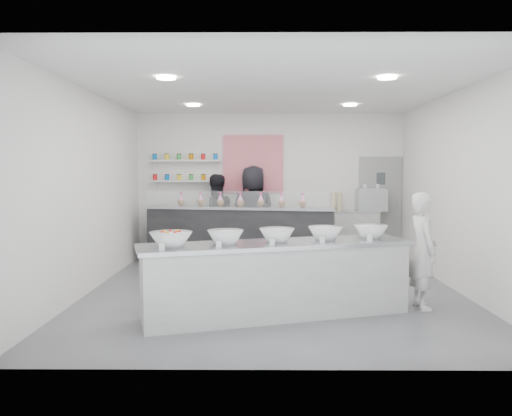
{
  "coord_description": "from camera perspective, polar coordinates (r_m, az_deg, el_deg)",
  "views": [
    {
      "loc": [
        -0.21,
        -7.41,
        1.8
      ],
      "look_at": [
        -0.27,
        0.4,
        1.23
      ],
      "focal_mm": 35.0,
      "sensor_mm": 36.0,
      "label": 1
    }
  ],
  "objects": [
    {
      "name": "floor",
      "position": [
        7.63,
        2.03,
        -9.44
      ],
      "size": [
        6.0,
        6.0,
        0.0
      ],
      "primitive_type": "plane",
      "color": "#515156",
      "rests_on": "ground"
    },
    {
      "name": "staff_left",
      "position": [
        10.09,
        -4.68,
        -1.09
      ],
      "size": [
        1.03,
        0.92,
        1.74
      ],
      "primitive_type": "imported",
      "rotation": [
        0.0,
        0.0,
        3.52
      ],
      "color": "black",
      "rests_on": "floor"
    },
    {
      "name": "right_wall",
      "position": [
        7.98,
        22.21,
        1.74
      ],
      "size": [
        0.0,
        6.0,
        6.0
      ],
      "primitive_type": "plane",
      "rotation": [
        1.57,
        0.0,
        -1.57
      ],
      "color": "white",
      "rests_on": "floor"
    },
    {
      "name": "espresso_ledge",
      "position": [
        10.42,
        10.17,
        -3.03
      ],
      "size": [
        1.34,
        0.43,
        0.99
      ],
      "primitive_type": "cube",
      "color": "#A9A8A3",
      "rests_on": "floor"
    },
    {
      "name": "sneeze_guard",
      "position": [
        9.31,
        -2.23,
        1.02
      ],
      "size": [
        3.53,
        0.66,
        0.31
      ],
      "primitive_type": "cube",
      "rotation": [
        0.0,
        0.0,
        -0.18
      ],
      "color": "white",
      "rests_on": "back_bar"
    },
    {
      "name": "jar_shelf_upper",
      "position": [
        10.42,
        -8.1,
        5.38
      ],
      "size": [
        1.45,
        0.22,
        0.04
      ],
      "primitive_type": "cube",
      "color": "silver",
      "rests_on": "back_wall"
    },
    {
      "name": "back_wall",
      "position": [
        10.41,
        1.59,
        2.56
      ],
      "size": [
        5.5,
        0.0,
        5.5
      ],
      "primitive_type": "plane",
      "rotation": [
        1.57,
        0.0,
        0.0
      ],
      "color": "white",
      "rests_on": "floor"
    },
    {
      "name": "downlight_1",
      "position": [
        6.71,
        14.77,
        14.2
      ],
      "size": [
        0.24,
        0.24,
        0.02
      ],
      "primitive_type": "cylinder",
      "color": "white",
      "rests_on": "ceiling"
    },
    {
      "name": "back_door",
      "position": [
        10.7,
        14.0,
        0.07
      ],
      "size": [
        0.88,
        0.04,
        2.1
      ],
      "primitive_type": "cube",
      "color": "gray",
      "rests_on": "floor"
    },
    {
      "name": "cookie_bags",
      "position": [
        9.62,
        -1.8,
        0.98
      ],
      "size": [
        2.53,
        0.6,
        0.26
      ],
      "primitive_type": null,
      "rotation": [
        0.0,
        0.0,
        -0.18
      ],
      "color": "#FF82D2",
      "rests_on": "back_bar"
    },
    {
      "name": "downlight_3",
      "position": [
        9.23,
        10.7,
        11.49
      ],
      "size": [
        0.24,
        0.24,
        0.02
      ],
      "primitive_type": "cylinder",
      "color": "white",
      "rests_on": "ceiling"
    },
    {
      "name": "cup_stacks",
      "position": [
        10.33,
        9.14,
        0.74
      ],
      "size": [
        0.24,
        0.24,
        0.38
      ],
      "primitive_type": null,
      "color": "#D0CB89",
      "rests_on": "espresso_ledge"
    },
    {
      "name": "label_cards",
      "position": [
        5.66,
        1.0,
        -4.32
      ],
      "size": [
        2.66,
        0.04,
        0.07
      ],
      "primitive_type": null,
      "color": "white",
      "rests_on": "prep_counter"
    },
    {
      "name": "woman_prep",
      "position": [
        6.91,
        18.5,
        -4.64
      ],
      "size": [
        0.4,
        0.58,
        1.53
      ],
      "primitive_type": "imported",
      "rotation": [
        0.0,
        0.0,
        1.63
      ],
      "color": "silver",
      "rests_on": "floor"
    },
    {
      "name": "espresso_machine",
      "position": [
        10.46,
        13.04,
        0.92
      ],
      "size": [
        0.59,
        0.4,
        0.45
      ],
      "primitive_type": "cube",
      "color": "#93969E",
      "rests_on": "espresso_ledge"
    },
    {
      "name": "left_wall",
      "position": [
        7.84,
        -18.49,
        1.8
      ],
      "size": [
        0.0,
        6.0,
        6.0
      ],
      "primitive_type": "plane",
      "rotation": [
        1.57,
        0.0,
        1.57
      ],
      "color": "white",
      "rests_on": "floor"
    },
    {
      "name": "ceiling",
      "position": [
        7.51,
        2.09,
        13.41
      ],
      "size": [
        6.0,
        6.0,
        0.0
      ],
      "primitive_type": "plane",
      "rotation": [
        3.14,
        0.0,
        0.0
      ],
      "color": "white",
      "rests_on": "floor"
    },
    {
      "name": "prep_counter",
      "position": [
        6.26,
        2.38,
        -8.12
      ],
      "size": [
        3.47,
        1.72,
        0.93
      ],
      "primitive_type": "cube",
      "rotation": [
        0.0,
        0.0,
        0.29
      ],
      "color": "#A9A8A3",
      "rests_on": "floor"
    },
    {
      "name": "prep_bowls",
      "position": [
        6.17,
        2.4,
        -3.13
      ],
      "size": [
        3.06,
        1.39,
        0.17
      ],
      "primitive_type": null,
      "rotation": [
        0.0,
        0.0,
        0.29
      ],
      "color": "white",
      "rests_on": "prep_counter"
    },
    {
      "name": "pattern_panel",
      "position": [
        10.38,
        -0.34,
        5.04
      ],
      "size": [
        1.25,
        0.03,
        1.2
      ],
      "primitive_type": "cube",
      "color": "#ED0229",
      "rests_on": "back_wall"
    },
    {
      "name": "jar_shelf_lower",
      "position": [
        10.42,
        -8.07,
        3.07
      ],
      "size": [
        1.45,
        0.22,
        0.04
      ],
      "primitive_type": "cube",
      "color": "silver",
      "rests_on": "back_wall"
    },
    {
      "name": "staff_right",
      "position": [
        10.04,
        -0.32,
        -0.59
      ],
      "size": [
        1.04,
        0.79,
        1.92
      ],
      "primitive_type": "imported",
      "rotation": [
        0.0,
        0.0,
        3.35
      ],
      "color": "black",
      "rests_on": "floor"
    },
    {
      "name": "back_bar",
      "position": [
        9.68,
        -1.79,
        -3.12
      ],
      "size": [
        3.7,
        1.31,
        1.13
      ],
      "primitive_type": "cube",
      "rotation": [
        0.0,
        0.0,
        -0.18
      ],
      "color": "black",
      "rests_on": "floor"
    },
    {
      "name": "downlight_2",
      "position": [
        9.16,
        -7.18,
        11.58
      ],
      "size": [
        0.24,
        0.24,
        0.02
      ],
      "primitive_type": "cylinder",
      "color": "white",
      "rests_on": "ceiling"
    },
    {
      "name": "preserve_jars",
      "position": [
        10.4,
        -8.1,
        4.61
      ],
      "size": [
        1.45,
        0.1,
        0.56
      ],
      "primitive_type": null,
      "color": "red",
      "rests_on": "jar_shelf_lower"
    },
    {
      "name": "downlight_0",
      "position": [
        6.62,
        -10.25,
        14.41
      ],
      "size": [
        0.24,
        0.24,
        0.02
      ],
      "primitive_type": "cylinder",
      "color": "white",
      "rests_on": "ceiling"
    }
  ]
}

